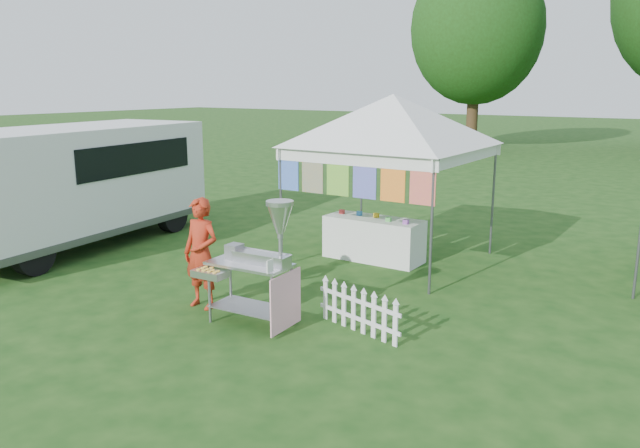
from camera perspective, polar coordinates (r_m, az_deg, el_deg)
The scene contains 8 objects.
ground at distance 8.81m, azimuth -4.27°, elevation -8.41°, with size 120.00×120.00×0.00m, color #163F12.
canopy_main at distance 11.19m, azimuth 6.71°, elevation 11.67°, with size 4.24×4.24×3.45m.
tree_left at distance 32.54m, azimuth 14.14°, elevation 16.97°, with size 6.40×6.40×9.53m.
donut_cart at distance 8.15m, azimuth -5.50°, elevation -2.67°, with size 1.23×0.91×1.73m.
vendor at distance 9.07m, azimuth -10.81°, elevation -2.66°, with size 0.59×0.38×1.60m, color #AE2A15.
cargo_van at distance 13.37m, azimuth -21.32°, elevation 3.62°, with size 2.91×5.88×2.35m.
picket_fence at distance 8.18m, azimuth 3.54°, elevation -7.95°, with size 1.40×0.38×0.56m.
display_table at distance 11.48m, azimuth 4.93°, elevation -1.37°, with size 1.80×0.70×0.78m, color white.
Camera 1 is at (5.07, -6.48, 3.16)m, focal length 35.00 mm.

